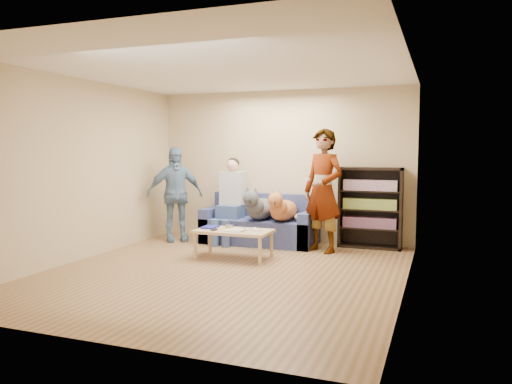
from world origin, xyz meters
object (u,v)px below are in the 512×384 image
at_px(notebook_blue, 210,227).
at_px(sofa, 261,226).
at_px(camera_silver, 229,227).
at_px(person_seated, 230,197).
at_px(dog_tan, 282,209).
at_px(coffee_table, 234,233).
at_px(bookshelf, 370,206).
at_px(dog_gray, 259,207).
at_px(person_standing_right, 323,191).
at_px(person_standing_left, 175,194).

bearing_deg(notebook_blue, sofa, 73.68).
relative_size(camera_silver, person_seated, 0.07).
bearing_deg(dog_tan, camera_silver, -119.71).
height_order(coffee_table, bookshelf, bookshelf).
xyz_separation_m(camera_silver, sofa, (0.08, 1.16, -0.16)).
distance_m(camera_silver, dog_gray, 0.97).
distance_m(person_standing_right, dog_tan, 0.78).
bearing_deg(camera_silver, coffee_table, -45.00).
xyz_separation_m(sofa, coffee_table, (0.04, -1.28, 0.09)).
height_order(person_seated, dog_gray, person_seated).
distance_m(person_standing_right, camera_silver, 1.56).
relative_size(person_standing_right, bookshelf, 1.47).
xyz_separation_m(camera_silver, person_seated, (-0.43, 1.03, 0.33)).
bearing_deg(camera_silver, sofa, 86.10).
xyz_separation_m(notebook_blue, dog_gray, (0.41, 1.01, 0.20)).
height_order(person_seated, dog_tan, person_seated).
relative_size(person_seated, dog_tan, 1.27).
xyz_separation_m(notebook_blue, bookshelf, (2.16, 1.46, 0.25)).
bearing_deg(person_seated, sofa, 14.07).
bearing_deg(dog_tan, sofa, 153.77).
xyz_separation_m(person_standing_left, coffee_table, (1.49, -0.93, -0.44)).
height_order(camera_silver, dog_gray, dog_gray).
bearing_deg(sofa, person_standing_right, -16.81).
height_order(person_standing_right, person_standing_left, person_standing_right).
bearing_deg(sofa, person_seated, -165.93).
relative_size(person_standing_right, person_seated, 1.30).
bearing_deg(person_standing_left, coffee_table, -71.95).
bearing_deg(notebook_blue, bookshelf, 34.06).
xyz_separation_m(notebook_blue, camera_silver, (0.28, 0.07, 0.01)).
distance_m(notebook_blue, sofa, 1.29).
height_order(notebook_blue, person_seated, person_seated).
bearing_deg(dog_gray, person_standing_left, -174.87).
bearing_deg(dog_tan, person_seated, 174.25).
height_order(camera_silver, person_seated, person_seated).
relative_size(notebook_blue, camera_silver, 2.36).
bearing_deg(person_standing_left, person_seated, -26.95).
xyz_separation_m(person_standing_right, camera_silver, (-1.23, -0.81, -0.51)).
relative_size(camera_silver, sofa, 0.06).
height_order(dog_tan, bookshelf, bookshelf).
bearing_deg(sofa, dog_gray, -75.39).
bearing_deg(person_standing_right, bookshelf, 68.51).
distance_m(person_standing_right, dog_gray, 1.15).
distance_m(person_seated, coffee_table, 1.33).
relative_size(person_standing_right, camera_silver, 17.33).
xyz_separation_m(person_seated, bookshelf, (2.31, 0.36, -0.09)).
distance_m(person_seated, dog_gray, 0.58).
height_order(camera_silver, sofa, sofa).
bearing_deg(notebook_blue, camera_silver, 14.04).
relative_size(camera_silver, dog_tan, 0.10).
xyz_separation_m(camera_silver, dog_tan, (0.53, 0.93, 0.18)).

